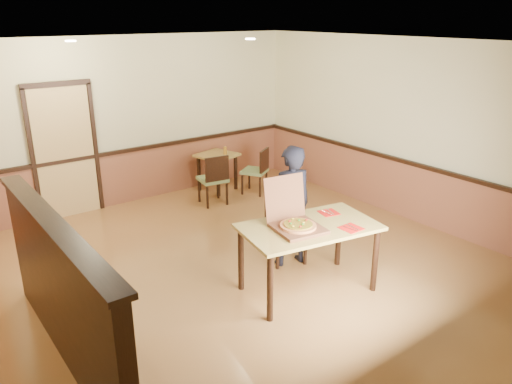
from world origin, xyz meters
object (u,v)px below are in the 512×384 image
at_px(pizza_box, 296,223).
at_px(condiment, 225,150).
at_px(diner_chair, 285,223).
at_px(side_chair_right, 258,169).
at_px(side_table, 217,163).
at_px(diner, 290,206).
at_px(main_table, 309,234).
at_px(side_chair_left, 214,178).

relative_size(pizza_box, condiment, 4.63).
relative_size(diner_chair, condiment, 6.37).
relative_size(side_chair_right, side_table, 1.07).
relative_size(diner_chair, side_chair_right, 1.13).
distance_m(side_chair_right, pizza_box, 3.52).
bearing_deg(diner_chair, condiment, 90.12).
xyz_separation_m(side_table, condiment, (0.11, -0.11, 0.24)).
height_order(diner, pizza_box, diner).
relative_size(main_table, pizza_box, 2.47).
bearing_deg(diner, pizza_box, 66.62).
height_order(side_chair_left, diner, diner).
height_order(side_chair_left, condiment, side_chair_left).
height_order(main_table, side_table, main_table).
distance_m(main_table, diner, 0.71).
height_order(side_chair_right, condiment, side_chair_right).
xyz_separation_m(diner_chair, condiment, (0.90, 2.76, 0.25)).
height_order(side_table, diner, diner).
xyz_separation_m(pizza_box, condiment, (1.39, 3.51, -0.14)).
distance_m(main_table, condiment, 3.75).
height_order(diner_chair, side_chair_left, diner_chair).
relative_size(side_table, pizza_box, 1.14).
height_order(side_chair_left, pizza_box, pizza_box).
bearing_deg(condiment, diner_chair, -108.13).
distance_m(diner_chair, side_chair_left, 2.27).
xyz_separation_m(side_chair_left, diner, (-0.37, -2.39, 0.32)).
relative_size(diner_chair, side_table, 1.20).
height_order(main_table, side_chair_right, side_chair_right).
height_order(diner_chair, diner, diner).
relative_size(main_table, side_table, 2.16).
distance_m(side_chair_right, condiment, 0.69).
distance_m(main_table, side_chair_right, 3.45).
bearing_deg(main_table, condiment, 81.66).
bearing_deg(side_table, condiment, -44.25).
xyz_separation_m(diner_chair, side_table, (0.79, 2.86, 0.00)).
bearing_deg(pizza_box, main_table, -3.01).
bearing_deg(condiment, side_chair_right, -53.08).
height_order(main_table, condiment, condiment).
bearing_deg(pizza_box, diner_chair, 66.74).
bearing_deg(diner_chair, diner, -85.88).
xyz_separation_m(side_chair_left, side_table, (0.46, 0.62, 0.03)).
distance_m(side_chair_left, side_table, 0.77).
bearing_deg(side_table, side_chair_right, -51.30).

